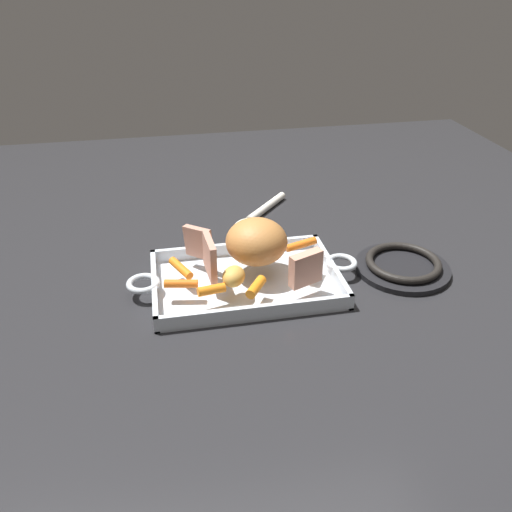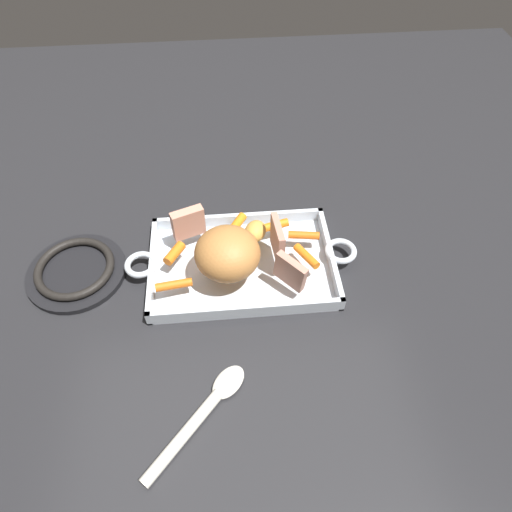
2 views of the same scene
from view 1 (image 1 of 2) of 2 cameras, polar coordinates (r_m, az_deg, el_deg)
name	(u,v)px [view 1 (image 1 of 2)]	position (r m, az deg, el deg)	size (l,w,h in m)	color
ground_plane	(246,285)	(1.02, -1.15, -3.18)	(1.98, 1.98, 0.00)	#232326
roasting_dish	(246,281)	(1.02, -1.15, -2.74)	(0.46, 0.24, 0.03)	silver
pork_roast	(256,242)	(1.01, 0.06, 1.61)	(0.12, 0.12, 0.09)	#BA793D
roast_slice_thin	(306,268)	(0.95, 5.51, -1.38)	(0.02, 0.06, 0.06)	tan
roast_slice_thick	(210,257)	(0.98, -5.11, -0.13)	(0.01, 0.08, 0.08)	tan
roast_slice_outer	(198,242)	(1.04, -6.38, 1.50)	(0.01, 0.06, 0.06)	tan
baby_carrot_center_left	(181,268)	(1.01, -8.28, -1.33)	(0.02, 0.02, 0.06)	orange
baby_carrot_long	(181,284)	(0.96, -8.25, -3.04)	(0.02, 0.02, 0.06)	orange
baby_carrot_center_right	(256,287)	(0.94, 0.01, -3.42)	(0.02, 0.02, 0.06)	orange
baby_carrot_northwest	(301,244)	(1.08, 4.99, 1.28)	(0.02, 0.02, 0.07)	orange
baby_carrot_southwest	(211,290)	(0.94, -4.93, -3.72)	(0.02, 0.02, 0.05)	orange
baby_carrot_northeast	(311,262)	(1.02, 6.12, -0.62)	(0.02, 0.02, 0.05)	orange
potato_near_roast	(234,276)	(0.95, -2.47, -2.25)	(0.05, 0.04, 0.04)	gold
stove_burner_rear	(403,265)	(1.10, 15.87, -1.00)	(0.19, 0.19, 0.03)	black
serving_spoon	(258,214)	(1.28, 0.21, 4.68)	(0.17, 0.19, 0.02)	white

